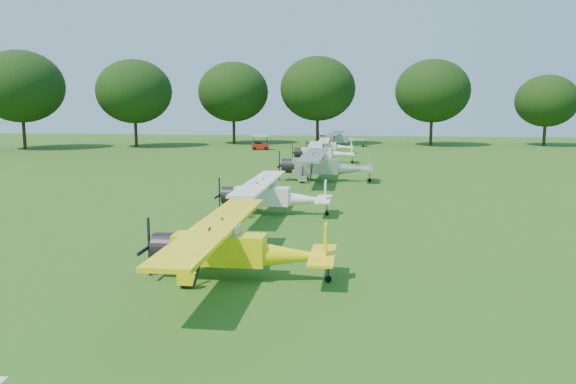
{
  "coord_description": "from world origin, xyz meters",
  "views": [
    {
      "loc": [
        4.83,
        -26.64,
        5.97
      ],
      "look_at": [
        0.92,
        2.09,
        1.4
      ],
      "focal_mm": 35.0,
      "sensor_mm": 36.0,
      "label": 1
    }
  ],
  "objects_px": {
    "aircraft_2": "(233,245)",
    "aircraft_7": "(340,138)",
    "aircraft_3": "(270,193)",
    "aircraft_6": "(328,145)",
    "golf_cart": "(260,145)",
    "aircraft_5": "(321,151)",
    "aircraft_4": "(323,164)"
  },
  "relations": [
    {
      "from": "aircraft_4",
      "to": "aircraft_7",
      "type": "relative_size",
      "value": 1.11
    },
    {
      "from": "aircraft_4",
      "to": "aircraft_5",
      "type": "bearing_deg",
      "value": 94.04
    },
    {
      "from": "aircraft_5",
      "to": "aircraft_3",
      "type": "bearing_deg",
      "value": -95.07
    },
    {
      "from": "aircraft_6",
      "to": "golf_cart",
      "type": "distance_m",
      "value": 10.22
    },
    {
      "from": "aircraft_5",
      "to": "aircraft_7",
      "type": "relative_size",
      "value": 0.97
    },
    {
      "from": "aircraft_3",
      "to": "golf_cart",
      "type": "height_order",
      "value": "aircraft_3"
    },
    {
      "from": "aircraft_6",
      "to": "aircraft_7",
      "type": "xyz_separation_m",
      "value": [
        0.89,
        12.14,
        0.17
      ]
    },
    {
      "from": "aircraft_4",
      "to": "aircraft_6",
      "type": "bearing_deg",
      "value": 91.84
    },
    {
      "from": "aircraft_7",
      "to": "golf_cart",
      "type": "height_order",
      "value": "aircraft_7"
    },
    {
      "from": "aircraft_3",
      "to": "aircraft_7",
      "type": "height_order",
      "value": "aircraft_7"
    },
    {
      "from": "aircraft_4",
      "to": "aircraft_6",
      "type": "distance_m",
      "value": 24.61
    },
    {
      "from": "aircraft_5",
      "to": "aircraft_6",
      "type": "distance_m",
      "value": 10.69
    },
    {
      "from": "aircraft_2",
      "to": "aircraft_7",
      "type": "height_order",
      "value": "aircraft_7"
    },
    {
      "from": "aircraft_2",
      "to": "aircraft_4",
      "type": "height_order",
      "value": "aircraft_4"
    },
    {
      "from": "aircraft_2",
      "to": "aircraft_5",
      "type": "distance_m",
      "value": 38.98
    },
    {
      "from": "aircraft_2",
      "to": "aircraft_5",
      "type": "bearing_deg",
      "value": 89.57
    },
    {
      "from": "aircraft_5",
      "to": "aircraft_6",
      "type": "height_order",
      "value": "aircraft_5"
    },
    {
      "from": "aircraft_6",
      "to": "aircraft_7",
      "type": "bearing_deg",
      "value": 83.64
    },
    {
      "from": "aircraft_2",
      "to": "aircraft_3",
      "type": "height_order",
      "value": "aircraft_2"
    },
    {
      "from": "aircraft_5",
      "to": "aircraft_2",
      "type": "bearing_deg",
      "value": -93.73
    },
    {
      "from": "aircraft_3",
      "to": "golf_cart",
      "type": "xyz_separation_m",
      "value": [
        -8.52,
        42.58,
        -0.53
      ]
    },
    {
      "from": "aircraft_2",
      "to": "aircraft_5",
      "type": "height_order",
      "value": "aircraft_2"
    },
    {
      "from": "aircraft_6",
      "to": "aircraft_7",
      "type": "relative_size",
      "value": 0.86
    },
    {
      "from": "aircraft_4",
      "to": "aircraft_7",
      "type": "height_order",
      "value": "aircraft_4"
    },
    {
      "from": "aircraft_2",
      "to": "golf_cart",
      "type": "distance_m",
      "value": 54.85
    },
    {
      "from": "aircraft_2",
      "to": "golf_cart",
      "type": "height_order",
      "value": "aircraft_2"
    },
    {
      "from": "aircraft_6",
      "to": "aircraft_7",
      "type": "distance_m",
      "value": 12.17
    },
    {
      "from": "aircraft_3",
      "to": "aircraft_6",
      "type": "xyz_separation_m",
      "value": [
        0.69,
        38.18,
        -0.1
      ]
    },
    {
      "from": "aircraft_5",
      "to": "golf_cart",
      "type": "xyz_separation_m",
      "value": [
        -9.17,
        15.09,
        -0.57
      ]
    },
    {
      "from": "aircraft_4",
      "to": "aircraft_7",
      "type": "bearing_deg",
      "value": 89.58
    },
    {
      "from": "aircraft_5",
      "to": "aircraft_4",
      "type": "bearing_deg",
      "value": -88.89
    },
    {
      "from": "aircraft_2",
      "to": "aircraft_7",
      "type": "xyz_separation_m",
      "value": [
        0.94,
        61.82,
        0.01
      ]
    }
  ]
}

